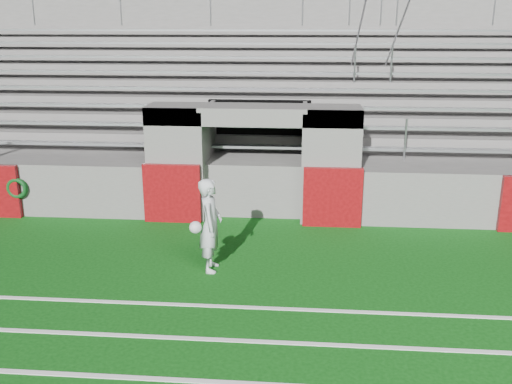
{
  "coord_description": "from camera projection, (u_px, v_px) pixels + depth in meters",
  "views": [
    {
      "loc": [
        1.13,
        -9.18,
        4.4
      ],
      "look_at": [
        0.2,
        1.8,
        1.1
      ],
      "focal_mm": 40.0,
      "sensor_mm": 36.0,
      "label": 1
    }
  ],
  "objects": [
    {
      "name": "ground",
      "position": [
        236.0,
        280.0,
        10.12
      ],
      "size": [
        90.0,
        90.0,
        0.0
      ],
      "primitive_type": "plane",
      "color": "#0B450E",
      "rests_on": "ground"
    },
    {
      "name": "stadium_structure",
      "position": [
        267.0,
        121.0,
        17.29
      ],
      "size": [
        26.0,
        8.48,
        5.42
      ],
      "color": "#5C5A58",
      "rests_on": "ground"
    },
    {
      "name": "goalkeeper_with_ball",
      "position": [
        210.0,
        225.0,
        10.31
      ],
      "size": [
        0.58,
        0.66,
        1.74
      ],
      "color": "silver",
      "rests_on": "ground"
    },
    {
      "name": "hose_coil",
      "position": [
        17.0,
        188.0,
        13.15
      ],
      "size": [
        0.51,
        0.14,
        0.52
      ],
      "color": "#0D4113",
      "rests_on": "ground"
    }
  ]
}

